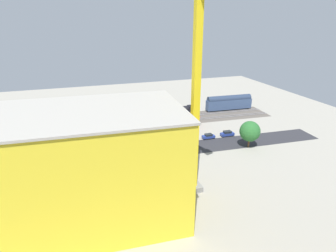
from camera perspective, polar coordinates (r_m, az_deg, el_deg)
The scene contains 22 objects.
ground_plane at distance 85.39m, azimuth -5.35°, elevation -4.22°, with size 176.77×176.77×0.00m, color #9E998C.
rail_bed at distance 105.10m, azimuth -8.06°, elevation 0.54°, with size 110.48×13.37×0.01m, color #5B544C.
street_asphalt at distance 81.87m, azimuth -4.71°, elevation -5.34°, with size 110.48×9.00×0.01m, color #2D2D33.
track_rails at distance 105.04m, azimuth -8.07°, elevation 0.63°, with size 110.32×12.95×0.12m.
platform_canopy_near at distance 95.41m, azimuth -11.08°, elevation 0.68°, with size 59.78×8.57×4.00m.
locomotive at distance 112.30m, azimuth 2.37°, elevation 3.02°, with size 14.74×3.43×5.01m.
passenger_coach at distance 120.85m, azimuth 12.00°, elevation 4.61°, with size 19.45×4.01×6.27m.
parked_car_0 at distance 94.57m, azimuth 11.68°, elevation -1.53°, with size 4.44×1.92×1.75m.
parked_car_1 at distance 91.60m, azimuth 8.04°, elevation -2.08°, with size 4.03×1.75×1.57m.
parked_car_2 at distance 89.06m, azimuth 4.49°, elevation -2.58°, with size 4.81×1.96×1.68m.
parked_car_3 at distance 86.57m, azimuth 0.27°, elevation -3.22°, with size 4.26×2.15×1.69m.
parked_car_4 at distance 84.97m, azimuth -4.05°, elevation -3.73°, with size 4.11×1.93×1.74m.
construction_building at distance 54.45m, azimuth -19.22°, elevation -8.39°, with size 40.64×20.57×20.84m, color yellow.
construction_roof_slab at distance 50.39m, azimuth -20.63°, elevation 2.27°, with size 41.24×21.17×0.40m, color #ADA89E.
tower_crane at distance 58.06m, azimuth 4.20°, elevation 9.51°, with size 8.84×28.09×41.43m.
box_truck_0 at distance 72.04m, azimuth -14.65°, elevation -8.40°, with size 8.87×3.34×3.23m.
box_truck_1 at distance 72.10m, azimuth -23.52°, elevation -9.38°, with size 8.94×2.62×3.69m.
box_truck_2 at distance 71.88m, azimuth -10.39°, elevation -7.97°, with size 10.14×4.05×3.58m.
street_tree_1 at distance 73.93m, azimuth -16.81°, elevation -4.44°, with size 5.77×5.77×8.44m.
street_tree_2 at distance 78.73m, azimuth 1.92°, elevation -3.08°, with size 4.08×4.08×6.18m.
street_tree_3 at distance 86.55m, azimuth 15.95°, elevation -1.02°, with size 5.98×5.98×7.99m.
traffic_light at distance 83.10m, azimuth -24.44°, elevation -3.37°, with size 0.50×0.36×6.95m.
Camera 1 is at (16.63, 75.71, 35.81)m, focal length 30.70 mm.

